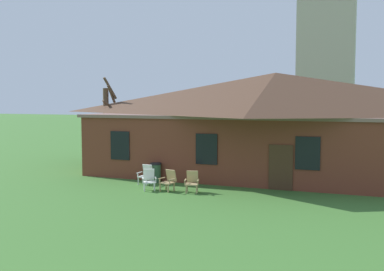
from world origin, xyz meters
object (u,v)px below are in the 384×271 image
Objects in this scene: lawn_chair_left_end at (169,180)px; lawn_chair_by_porch at (146,174)px; lawn_chair_near_door at (149,179)px; lawn_chair_middle at (192,181)px; trash_bin at (156,173)px.

lawn_chair_by_porch is at bearing 147.20° from lawn_chair_left_end.
lawn_chair_left_end is at bearing 8.12° from lawn_chair_near_door.
lawn_chair_middle is at bearing -19.70° from lawn_chair_by_porch.
lawn_chair_left_end is 0.98× the size of trash_bin.
lawn_chair_near_door is 1.00× the size of lawn_chair_middle.
lawn_chair_by_porch and lawn_chair_left_end have the same top height.
lawn_chair_by_porch is at bearing 122.28° from lawn_chair_near_door.
trash_bin is at bearing 148.00° from lawn_chair_middle.
lawn_chair_near_door is 0.94m from lawn_chair_left_end.
lawn_chair_near_door is 1.00× the size of lawn_chair_left_end.
lawn_chair_by_porch is 1.00× the size of lawn_chair_left_end.
lawn_chair_left_end is (0.93, 0.13, 0.00)m from lawn_chair_near_door.
trash_bin is at bearing 67.29° from lawn_chair_by_porch.
lawn_chair_left_end is 1.00× the size of lawn_chair_middle.
lawn_chair_by_porch is at bearing -112.71° from trash_bin.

